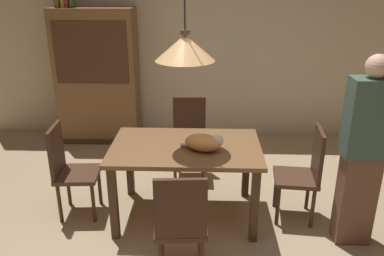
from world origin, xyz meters
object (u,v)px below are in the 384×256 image
object	(u,v)px
chair_left_side	(69,167)
person_standing	(363,154)
hutch_bookcase	(98,79)
cat_sleeping	(204,142)
chair_right_side	(305,171)
chair_near_front	(181,222)
pendant_lamp	(185,47)
book_yellow_short	(64,0)
chair_far_back	(189,134)
dining_table	(186,155)

from	to	relation	value
chair_left_side	person_standing	xyz separation A→B (m)	(2.63, -0.34, 0.34)
hutch_bookcase	person_standing	distance (m)	3.61
cat_sleeping	hutch_bookcase	xyz separation A→B (m)	(-1.49, 2.02, 0.06)
hutch_bookcase	chair_right_side	bearing A→B (deg)	-38.36
hutch_bookcase	chair_near_front	bearing A→B (deg)	-64.77
chair_left_side	person_standing	size ratio (longest dim) A/B	0.55
pendant_lamp	book_yellow_short	xyz separation A→B (m)	(-1.67, 1.93, 0.28)
chair_left_side	cat_sleeping	bearing A→B (deg)	-4.05
chair_near_front	pendant_lamp	bearing A→B (deg)	90.37
pendant_lamp	hutch_bookcase	size ratio (longest dim) A/B	0.70
chair_far_back	hutch_bookcase	bearing A→B (deg)	141.41
chair_left_side	chair_near_front	bearing A→B (deg)	-37.59
chair_far_back	chair_right_side	bearing A→B (deg)	-38.09
chair_near_front	hutch_bookcase	distance (m)	3.12
hutch_bookcase	book_yellow_short	xyz separation A→B (m)	(-0.35, 0.00, 1.05)
chair_far_back	book_yellow_short	size ratio (longest dim) A/B	4.65
dining_table	hutch_bookcase	distance (m)	2.35
chair_near_front	chair_right_side	xyz separation A→B (m)	(1.12, 0.87, 0.00)
chair_near_front	book_yellow_short	bearing A→B (deg)	120.77
dining_table	hutch_bookcase	xyz separation A→B (m)	(-1.32, 1.93, 0.24)
chair_left_side	chair_far_back	world-z (taller)	same
hutch_bookcase	chair_far_back	bearing A→B (deg)	-38.59
hutch_bookcase	person_standing	size ratio (longest dim) A/B	1.10
cat_sleeping	hutch_bookcase	world-z (taller)	hutch_bookcase
dining_table	chair_near_front	world-z (taller)	chair_near_front
pendant_lamp	person_standing	world-z (taller)	pendant_lamp
chair_left_side	chair_far_back	distance (m)	1.43
chair_far_back	person_standing	distance (m)	1.96
chair_right_side	book_yellow_short	xyz separation A→B (m)	(-2.79, 1.94, 1.43)
book_yellow_short	chair_far_back	bearing A→B (deg)	-32.27
cat_sleeping	chair_left_side	bearing A→B (deg)	175.95
cat_sleeping	hutch_bookcase	size ratio (longest dim) A/B	0.22
pendant_lamp	person_standing	xyz separation A→B (m)	(1.50, -0.34, -0.81)
chair_left_side	chair_right_side	bearing A→B (deg)	-0.06
pendant_lamp	person_standing	size ratio (longest dim) A/B	0.77
hutch_bookcase	book_yellow_short	distance (m)	1.11
book_yellow_short	chair_near_front	bearing A→B (deg)	-59.23
cat_sleeping	person_standing	size ratio (longest dim) A/B	0.24
chair_far_back	chair_near_front	bearing A→B (deg)	-89.74
pendant_lamp	person_standing	bearing A→B (deg)	-12.86
chair_near_front	person_standing	xyz separation A→B (m)	(1.49, 0.54, 0.34)
cat_sleeping	pendant_lamp	bearing A→B (deg)	150.75
dining_table	pendant_lamp	bearing A→B (deg)	104.04
chair_near_front	person_standing	size ratio (longest dim) A/B	0.55
chair_right_side	person_standing	distance (m)	0.60
chair_far_back	pendant_lamp	size ratio (longest dim) A/B	0.72
chair_near_front	chair_far_back	bearing A→B (deg)	90.26
chair_far_back	chair_right_side	xyz separation A→B (m)	(1.13, -0.89, 0.00)
chair_right_side	hutch_bookcase	xyz separation A→B (m)	(-2.44, 1.93, 0.38)
cat_sleeping	book_yellow_short	bearing A→B (deg)	132.24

